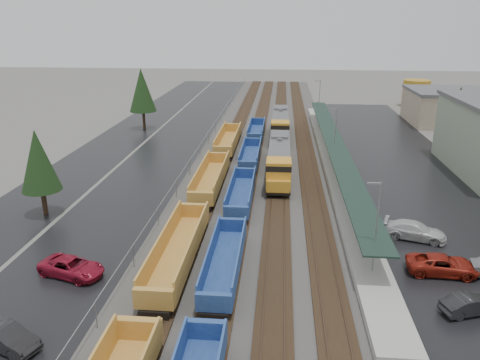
% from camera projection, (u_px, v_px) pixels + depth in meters
% --- Properties ---
extents(ballast_strip, '(20.00, 160.00, 0.08)m').
position_uv_depth(ballast_strip, '(267.00, 145.00, 75.04)').
color(ballast_strip, '#302D2B').
rests_on(ballast_strip, ground).
extents(trackbed, '(14.60, 160.00, 0.22)m').
position_uv_depth(trackbed, '(267.00, 145.00, 75.00)').
color(trackbed, black).
rests_on(trackbed, ground).
extents(west_parking_lot, '(10.00, 160.00, 0.02)m').
position_uv_depth(west_parking_lot, '(175.00, 143.00, 76.30)').
color(west_parking_lot, black).
rests_on(west_parking_lot, ground).
extents(west_road, '(9.00, 160.00, 0.02)m').
position_uv_depth(west_road, '(116.00, 142.00, 77.13)').
color(west_road, black).
rests_on(west_road, ground).
extents(east_commuter_lot, '(16.00, 100.00, 0.02)m').
position_uv_depth(east_commuter_lot, '(403.00, 167.00, 64.04)').
color(east_commuter_lot, black).
rests_on(east_commuter_lot, ground).
extents(station_platform, '(3.00, 80.00, 8.00)m').
position_uv_depth(station_platform, '(333.00, 160.00, 64.61)').
color(station_platform, '#9E9B93').
rests_on(station_platform, ground).
extents(chainlink_fence, '(0.08, 160.04, 2.02)m').
position_uv_depth(chainlink_fence, '(207.00, 137.00, 73.85)').
color(chainlink_fence, gray).
rests_on(chainlink_fence, ground).
extents(distant_hills, '(301.00, 140.00, 25.20)m').
position_uv_depth(distant_hills, '(376.00, 64.00, 213.19)').
color(distant_hills, '#52644D').
rests_on(distant_hills, ground).
extents(tree_west_near, '(3.96, 3.96, 9.00)m').
position_uv_depth(tree_west_near, '(38.00, 161.00, 46.74)').
color(tree_west_near, '#332316').
rests_on(tree_west_near, ground).
extents(tree_west_far, '(4.84, 4.84, 11.00)m').
position_uv_depth(tree_west_far, '(142.00, 90.00, 84.06)').
color(tree_west_far, '#332316').
rests_on(tree_west_far, ground).
extents(tree_east, '(4.40, 4.40, 10.00)m').
position_uv_depth(tree_east, '(458.00, 111.00, 68.72)').
color(tree_east, '#332316').
rests_on(tree_east, ground).
extents(locomotive_lead, '(2.85, 18.79, 4.25)m').
position_uv_depth(locomotive_lead, '(279.00, 159.00, 59.60)').
color(locomotive_lead, black).
rests_on(locomotive_lead, ground).
extents(locomotive_trail, '(2.85, 18.79, 4.25)m').
position_uv_depth(locomotive_trail, '(280.00, 124.00, 79.37)').
color(locomotive_trail, black).
rests_on(locomotive_trail, ground).
extents(well_string_yellow, '(2.80, 89.40, 2.48)m').
position_uv_depth(well_string_yellow, '(178.00, 251.00, 38.32)').
color(well_string_yellow, '#B38A31').
rests_on(well_string_yellow, ground).
extents(well_string_blue, '(2.51, 89.02, 2.22)m').
position_uv_depth(well_string_blue, '(234.00, 222.00, 43.98)').
color(well_string_blue, navy).
rests_on(well_string_blue, ground).
extents(storage_tank, '(6.02, 6.02, 6.02)m').
position_uv_depth(storage_tank, '(416.00, 93.00, 107.87)').
color(storage_tank, '#AF8323').
rests_on(storage_tank, ground).
extents(parked_car_west_b, '(3.09, 4.83, 1.50)m').
position_uv_depth(parked_car_west_b, '(6.00, 337.00, 28.65)').
color(parked_car_west_b, black).
rests_on(parked_car_west_b, ground).
extents(parked_car_west_c, '(3.87, 5.79, 1.48)m').
position_uv_depth(parked_car_west_c, '(72.00, 267.00, 36.79)').
color(parked_car_west_c, maroon).
rests_on(parked_car_west_c, ground).
extents(parked_car_east_a, '(2.73, 4.41, 1.37)m').
position_uv_depth(parked_car_east_a, '(470.00, 305.00, 32.06)').
color(parked_car_east_a, black).
rests_on(parked_car_east_a, ground).
extents(parked_car_east_b, '(2.82, 5.63, 1.53)m').
position_uv_depth(parked_car_east_b, '(442.00, 265.00, 37.07)').
color(parked_car_east_b, maroon).
rests_on(parked_car_east_b, ground).
extents(parked_car_east_c, '(3.80, 5.96, 1.61)m').
position_uv_depth(parked_car_east_c, '(415.00, 231.00, 42.96)').
color(parked_car_east_c, silver).
rests_on(parked_car_east_c, ground).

